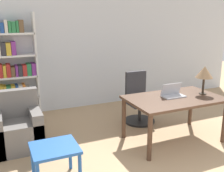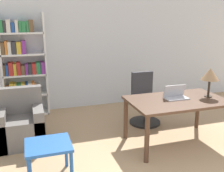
{
  "view_description": "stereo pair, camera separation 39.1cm",
  "coord_description": "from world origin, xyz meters",
  "px_view_note": "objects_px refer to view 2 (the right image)",
  "views": [
    {
      "loc": [
        -1.93,
        -1.01,
        1.97
      ],
      "look_at": [
        -0.39,
        2.45,
        0.98
      ],
      "focal_mm": 42.0,
      "sensor_mm": 36.0,
      "label": 1
    },
    {
      "loc": [
        -1.57,
        -1.15,
        1.97
      ],
      "look_at": [
        -0.39,
        2.45,
        0.98
      ],
      "focal_mm": 42.0,
      "sensor_mm": 36.0,
      "label": 2
    }
  ],
  "objects_px": {
    "table_lamp": "(210,75)",
    "office_chair": "(144,102)",
    "desk": "(177,105)",
    "side_table_blue": "(49,149)",
    "armchair": "(21,125)",
    "laptop": "(176,95)",
    "bookshelf": "(22,69)"
  },
  "relations": [
    {
      "from": "desk",
      "to": "table_lamp",
      "type": "relative_size",
      "value": 3.24
    },
    {
      "from": "laptop",
      "to": "bookshelf",
      "type": "xyz_separation_m",
      "value": [
        -2.31,
        2.03,
        0.19
      ]
    },
    {
      "from": "desk",
      "to": "table_lamp",
      "type": "xyz_separation_m",
      "value": [
        0.55,
        -0.03,
        0.46
      ]
    },
    {
      "from": "office_chair",
      "to": "side_table_blue",
      "type": "xyz_separation_m",
      "value": [
        -1.91,
        -1.33,
        -0.0
      ]
    },
    {
      "from": "side_table_blue",
      "to": "bookshelf",
      "type": "distance_m",
      "value": 2.55
    },
    {
      "from": "office_chair",
      "to": "side_table_blue",
      "type": "relative_size",
      "value": 1.77
    },
    {
      "from": "table_lamp",
      "to": "armchair",
      "type": "height_order",
      "value": "table_lamp"
    },
    {
      "from": "table_lamp",
      "to": "bookshelf",
      "type": "bearing_deg",
      "value": 143.44
    },
    {
      "from": "side_table_blue",
      "to": "desk",
      "type": "bearing_deg",
      "value": 10.62
    },
    {
      "from": "office_chair",
      "to": "armchair",
      "type": "height_order",
      "value": "office_chair"
    },
    {
      "from": "laptop",
      "to": "side_table_blue",
      "type": "bearing_deg",
      "value": -167.77
    },
    {
      "from": "table_lamp",
      "to": "office_chair",
      "type": "bearing_deg",
      "value": 124.22
    },
    {
      "from": "desk",
      "to": "bookshelf",
      "type": "relative_size",
      "value": 0.73
    },
    {
      "from": "armchair",
      "to": "bookshelf",
      "type": "distance_m",
      "value": 1.5
    },
    {
      "from": "side_table_blue",
      "to": "armchair",
      "type": "relative_size",
      "value": 0.62
    },
    {
      "from": "side_table_blue",
      "to": "bookshelf",
      "type": "relative_size",
      "value": 0.27
    },
    {
      "from": "table_lamp",
      "to": "armchair",
      "type": "bearing_deg",
      "value": 165.03
    },
    {
      "from": "desk",
      "to": "side_table_blue",
      "type": "height_order",
      "value": "desk"
    },
    {
      "from": "table_lamp",
      "to": "bookshelf",
      "type": "height_order",
      "value": "bookshelf"
    },
    {
      "from": "laptop",
      "to": "side_table_blue",
      "type": "relative_size",
      "value": 0.67
    },
    {
      "from": "table_lamp",
      "to": "laptop",
      "type": "bearing_deg",
      "value": 170.87
    },
    {
      "from": "desk",
      "to": "bookshelf",
      "type": "distance_m",
      "value": 3.13
    },
    {
      "from": "office_chair",
      "to": "table_lamp",
      "type": "bearing_deg",
      "value": -55.78
    },
    {
      "from": "laptop",
      "to": "office_chair",
      "type": "bearing_deg",
      "value": 97.61
    },
    {
      "from": "table_lamp",
      "to": "side_table_blue",
      "type": "height_order",
      "value": "table_lamp"
    },
    {
      "from": "armchair",
      "to": "table_lamp",
      "type": "bearing_deg",
      "value": -14.97
    },
    {
      "from": "office_chair",
      "to": "side_table_blue",
      "type": "bearing_deg",
      "value": -145.07
    },
    {
      "from": "desk",
      "to": "laptop",
      "type": "bearing_deg",
      "value": 88.04
    },
    {
      "from": "table_lamp",
      "to": "side_table_blue",
      "type": "relative_size",
      "value": 0.85
    },
    {
      "from": "table_lamp",
      "to": "bookshelf",
      "type": "relative_size",
      "value": 0.23
    },
    {
      "from": "laptop",
      "to": "side_table_blue",
      "type": "xyz_separation_m",
      "value": [
        -2.03,
        -0.44,
        -0.38
      ]
    },
    {
      "from": "desk",
      "to": "office_chair",
      "type": "distance_m",
      "value": 0.99
    }
  ]
}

